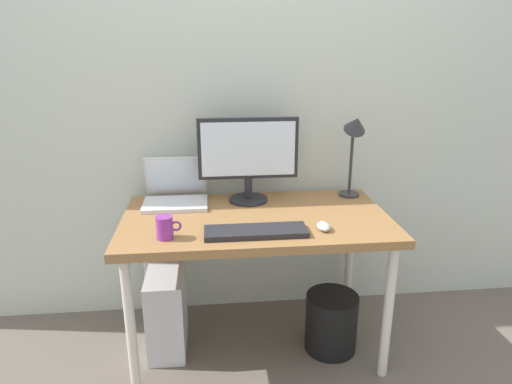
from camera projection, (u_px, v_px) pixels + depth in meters
name	position (u px, v px, depth m)	size (l,w,h in m)	color
ground_plane	(256.00, 343.00, 2.37)	(6.00, 6.00, 0.00)	#665B51
back_wall	(248.00, 81.00, 2.35)	(4.40, 0.04, 2.60)	silver
desk	(256.00, 229.00, 2.16)	(1.26, 0.70, 0.71)	olive
monitor	(248.00, 155.00, 2.27)	(0.50, 0.20, 0.43)	#232328
laptop	(176.00, 192.00, 2.31)	(0.32, 0.28, 0.22)	silver
desk_lamp	(355.00, 137.00, 2.30)	(0.11, 0.16, 0.46)	#333338
keyboard	(256.00, 232.00, 1.94)	(0.44, 0.14, 0.02)	#232328
mouse	(324.00, 226.00, 1.98)	(0.06, 0.09, 0.03)	silver
coffee_mug	(165.00, 228.00, 1.88)	(0.11, 0.07, 0.10)	purple
computer_tower	(167.00, 309.00, 2.29)	(0.18, 0.36, 0.42)	silver
wastebasket	(331.00, 322.00, 2.28)	(0.26, 0.26, 0.30)	black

